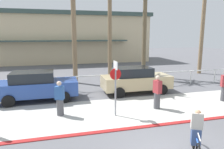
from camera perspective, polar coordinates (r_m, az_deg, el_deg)
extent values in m
plane|color=#5B5B60|center=(16.05, -2.28, -2.69)|extent=(80.00, 80.00, 0.00)
cube|color=beige|center=(10.69, 4.64, -9.60)|extent=(44.00, 4.00, 0.02)
cube|color=maroon|center=(8.97, 9.02, -13.78)|extent=(44.00, 0.24, 0.03)
cube|color=beige|center=(31.35, -14.07, 9.27)|extent=(24.20, 8.21, 6.20)
cube|color=#384C47|center=(31.47, -14.36, 15.38)|extent=(24.80, 8.81, 0.50)
cube|color=#384C47|center=(26.75, -13.87, 8.87)|extent=(16.94, 1.20, 0.16)
cylinder|color=white|center=(14.41, -1.01, -0.16)|extent=(26.22, 0.08, 0.08)
cylinder|color=white|center=(14.46, -27.15, -3.35)|extent=(0.08, 0.08, 1.00)
cylinder|color=white|center=(14.14, -18.48, -3.00)|extent=(0.08, 0.08, 1.00)
cylinder|color=white|center=(14.16, -9.62, -2.57)|extent=(0.08, 0.08, 1.00)
cylinder|color=white|center=(14.51, -1.00, -2.10)|extent=(0.08, 0.08, 1.00)
cylinder|color=white|center=(15.17, 7.04, -1.61)|extent=(0.08, 0.08, 1.00)
cylinder|color=white|center=(16.10, 14.27, -1.14)|extent=(0.08, 0.08, 1.00)
cylinder|color=white|center=(17.26, 20.63, -0.72)|extent=(0.08, 0.08, 1.00)
cylinder|color=white|center=(18.61, 26.12, -0.35)|extent=(0.08, 0.08, 1.00)
cylinder|color=gray|center=(9.63, 0.95, -5.05)|extent=(0.08, 0.08, 2.20)
cube|color=white|center=(9.36, 0.97, 2.51)|extent=(0.04, 0.56, 0.36)
cylinder|color=red|center=(9.43, 0.97, 0.10)|extent=(0.52, 0.03, 0.52)
cylinder|color=#846B4C|center=(16.41, -10.38, 14.02)|extent=(0.36, 0.36, 9.42)
cylinder|color=#846B4C|center=(19.37, -0.61, 13.57)|extent=(0.36, 0.36, 9.37)
cylinder|color=brown|center=(19.13, 8.85, 12.82)|extent=(0.36, 0.36, 8.92)
cylinder|color=#846B4C|center=(22.08, 23.47, 12.73)|extent=(0.36, 0.36, 9.65)
cube|color=#284793|center=(12.75, -19.47, -3.46)|extent=(4.40, 1.80, 0.80)
cube|color=#1E2328|center=(12.63, -20.79, -0.52)|extent=(2.29, 1.58, 0.56)
cylinder|color=black|center=(13.67, -13.18, -3.92)|extent=(0.66, 0.22, 0.66)
cylinder|color=black|center=(11.94, -12.89, -6.05)|extent=(0.66, 0.22, 0.66)
cylinder|color=black|center=(13.90, -24.89, -4.41)|extent=(0.66, 0.22, 0.66)
cylinder|color=black|center=(12.19, -26.31, -6.55)|extent=(0.66, 0.22, 0.66)
cube|color=tan|center=(13.70, 6.60, -1.95)|extent=(4.40, 1.80, 0.80)
cube|color=#1E2328|center=(13.48, 5.67, 0.81)|extent=(2.29, 1.58, 0.56)
cylinder|color=black|center=(15.14, 10.29, -2.39)|extent=(0.66, 0.22, 0.66)
cylinder|color=black|center=(13.59, 13.51, -4.03)|extent=(0.66, 0.22, 0.66)
cylinder|color=black|center=(14.20, -0.08, -3.09)|extent=(0.66, 0.22, 0.66)
cylinder|color=black|center=(12.52, 2.04, -4.99)|extent=(0.66, 0.22, 0.66)
torus|color=black|center=(7.81, 21.29, -15.74)|extent=(0.41, 0.66, 0.72)
cylinder|color=#2851A8|center=(7.45, 21.66, -15.83)|extent=(0.38, 0.62, 0.35)
cylinder|color=#2851A8|center=(6.92, 22.26, -16.70)|extent=(0.23, 0.36, 0.07)
cylinder|color=#2851A8|center=(7.34, 21.79, -15.67)|extent=(0.05, 0.05, 0.44)
cylinder|color=silver|center=(6.64, 22.64, -15.44)|extent=(0.28, 0.45, 0.04)
cube|color=#384C7A|center=(7.31, 21.82, -15.24)|extent=(0.40, 0.42, 0.52)
cube|color=#B7B2A8|center=(7.11, 22.12, -11.46)|extent=(0.42, 0.39, 0.52)
sphere|color=#9E7556|center=(7.02, 22.25, -9.71)|extent=(0.22, 0.22, 0.22)
cylinder|color=#4C4C51|center=(10.99, 12.11, -7.01)|extent=(0.39, 0.39, 0.83)
cube|color=#A33338|center=(10.79, 12.26, -3.28)|extent=(0.35, 0.45, 0.64)
sphere|color=beige|center=(10.69, 12.36, -0.86)|extent=(0.23, 0.23, 0.23)
cylinder|color=#4C4C51|center=(13.53, 28.12, -4.67)|extent=(0.41, 0.41, 0.85)
cylinder|color=#4C4C51|center=(10.17, -13.91, -8.68)|extent=(0.42, 0.42, 0.79)
cube|color=#2D5699|center=(9.96, -14.09, -4.87)|extent=(0.47, 0.39, 0.61)
sphere|color=beige|center=(9.85, -14.20, -2.38)|extent=(0.22, 0.22, 0.22)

